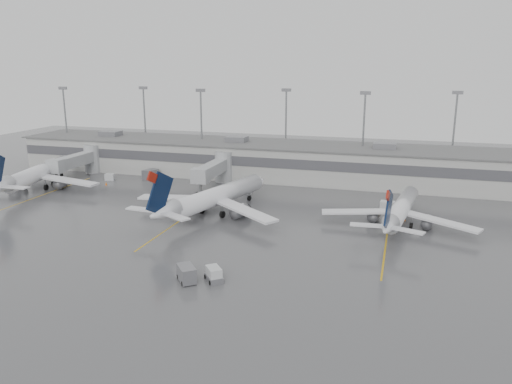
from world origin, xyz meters
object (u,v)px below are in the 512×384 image
(jet_far_left, at_px, (36,174))
(baggage_tug, at_px, (214,275))
(jet_mid_left, at_px, (214,197))
(jet_mid_right, at_px, (400,210))

(jet_far_left, height_order, baggage_tug, jet_far_left)
(jet_mid_left, xyz_separation_m, baggage_tug, (10.32, -26.52, -2.67))
(jet_mid_left, height_order, jet_mid_right, jet_mid_left)
(jet_mid_left, relative_size, baggage_tug, 10.03)
(jet_mid_left, distance_m, jet_mid_right, 32.43)
(jet_mid_left, xyz_separation_m, jet_mid_right, (32.31, 2.75, -0.46))
(jet_far_left, xyz_separation_m, jet_mid_left, (43.97, -6.77, -0.04))
(jet_far_left, bearing_deg, baggage_tug, -43.50)
(jet_mid_right, relative_size, baggage_tug, 8.86)
(jet_mid_right, bearing_deg, jet_far_left, -174.83)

